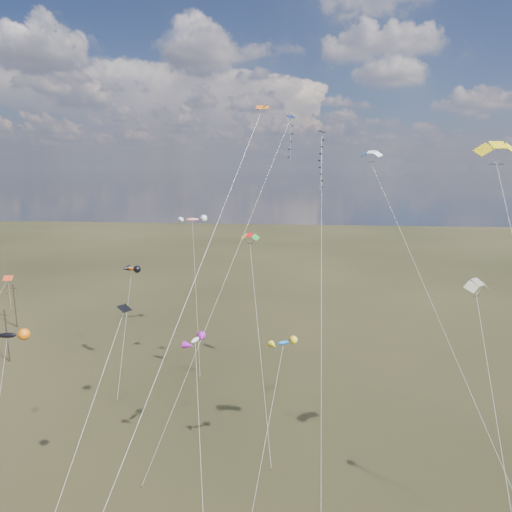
# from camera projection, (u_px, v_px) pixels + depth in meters

# --- Properties ---
(utility_pole_near) EXTENTS (1.40, 0.20, 8.00)m
(utility_pole_near) POSITION_uv_depth(u_px,v_px,m) (7.00, 335.00, 66.79)
(utility_pole_near) COLOR black
(utility_pole_near) RESTS_ON ground
(utility_pole_far) EXTENTS (1.40, 0.20, 8.00)m
(utility_pole_far) POSITION_uv_depth(u_px,v_px,m) (15.00, 305.00, 81.27)
(utility_pole_far) COLOR black
(utility_pole_far) RESTS_ON ground
(diamond_black_high) EXTENTS (1.04, 24.25, 32.12)m
(diamond_black_high) POSITION_uv_depth(u_px,v_px,m) (321.00, 177.00, 47.73)
(diamond_black_high) COLOR black
(diamond_black_high) RESTS_ON ground
(diamond_navy_tall) EXTENTS (13.07, 16.52, 33.79)m
(diamond_navy_tall) POSITION_uv_depth(u_px,v_px,m) (281.00, 160.00, 48.55)
(diamond_navy_tall) COLOR #101F4C
(diamond_navy_tall) RESTS_ON ground
(diamond_black_mid) EXTENTS (3.68, 14.28, 18.13)m
(diamond_black_mid) POSITION_uv_depth(u_px,v_px,m) (96.00, 392.00, 31.29)
(diamond_black_mid) COLOR black
(diamond_black_mid) RESTS_ON ground
(diamond_red_low) EXTENTS (6.96, 8.76, 15.69)m
(diamond_red_low) POSITION_uv_depth(u_px,v_px,m) (5.00, 299.00, 53.74)
(diamond_red_low) COLOR red
(diamond_red_low) RESTS_ON ground
(diamond_orange_center) EXTENTS (10.67, 24.50, 32.91)m
(diamond_orange_center) POSITION_uv_depth(u_px,v_px,m) (206.00, 251.00, 29.69)
(diamond_orange_center) COLOR #C55910
(diamond_orange_center) RESTS_ON ground
(parafoil_yellow) EXTENTS (3.02, 22.65, 30.50)m
(parafoil_yellow) POSITION_uv_depth(u_px,v_px,m) (499.00, 147.00, 31.77)
(parafoil_yellow) COLOR yellow
(parafoil_yellow) RESTS_ON ground
(parafoil_blue_white) EXTENTS (12.54, 19.53, 30.49)m
(parafoil_blue_white) POSITION_uv_depth(u_px,v_px,m) (372.00, 154.00, 50.51)
(parafoil_blue_white) COLOR #236CB1
(parafoil_blue_white) RESTS_ON ground
(parafoil_striped) EXTENTS (2.91, 14.38, 19.41)m
(parafoil_striped) POSITION_uv_depth(u_px,v_px,m) (478.00, 283.00, 38.33)
(parafoil_striped) COLOR gold
(parafoil_striped) RESTS_ON ground
(parafoil_tricolor) EXTENTS (4.95, 15.01, 20.98)m
(parafoil_tricolor) POSITION_uv_depth(u_px,v_px,m) (250.00, 236.00, 53.46)
(parafoil_tricolor) COLOR yellow
(parafoil_tricolor) RESTS_ON ground
(novelty_black_orange) EXTENTS (5.32, 11.26, 13.16)m
(novelty_black_orange) POSITION_uv_depth(u_px,v_px,m) (7.00, 336.00, 43.21)
(novelty_black_orange) COLOR black
(novelty_black_orange) RESTS_ON ground
(novelty_orange_black) EXTENTS (2.82, 9.47, 15.38)m
(novelty_orange_black) POSITION_uv_depth(u_px,v_px,m) (131.00, 269.00, 61.44)
(novelty_orange_black) COLOR #D44F11
(novelty_orange_black) RESTS_ON ground
(novelty_white_purple) EXTENTS (3.72, 11.76, 12.54)m
(novelty_white_purple) POSITION_uv_depth(u_px,v_px,m) (195.00, 341.00, 43.34)
(novelty_white_purple) COLOR silver
(novelty_white_purple) RESTS_ON ground
(novelty_redwhite_stripe) EXTENTS (6.17, 15.35, 20.73)m
(novelty_redwhite_stripe) POSITION_uv_depth(u_px,v_px,m) (192.00, 220.00, 72.65)
(novelty_redwhite_stripe) COLOR red
(novelty_redwhite_stripe) RESTS_ON ground
(novelty_blue_yellow) EXTENTS (3.49, 8.03, 13.27)m
(novelty_blue_yellow) POSITION_uv_depth(u_px,v_px,m) (283.00, 344.00, 40.77)
(novelty_blue_yellow) COLOR #0F55AE
(novelty_blue_yellow) RESTS_ON ground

